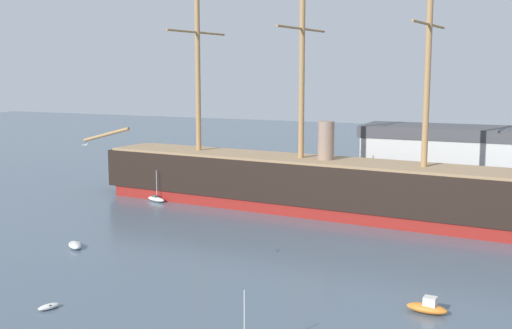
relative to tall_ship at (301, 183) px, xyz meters
The scene contains 7 objects.
tall_ship is the anchor object (origin of this frame).
dinghy_foreground_left 43.56m from the tall_ship, 97.43° to the right, with size 1.37×1.98×0.43m.
dinghy_mid_left 32.23m from the tall_ship, 119.16° to the right, with size 2.95×2.72×0.66m.
motorboat_mid_right 38.59m from the tall_ship, 54.37° to the right, with size 3.34×1.60×1.36m.
sailboat_far_left 21.85m from the tall_ship, behind, with size 3.71×2.17×4.63m.
sailboat_distant_centre 11.83m from the tall_ship, 48.06° to the left, with size 5.47×2.04×6.98m.
seagull_in_flight 42.16m from the tall_ship, 94.13° to the right, with size 0.66×1.17×0.14m.
Camera 1 is at (25.46, -24.68, 19.16)m, focal length 44.88 mm.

